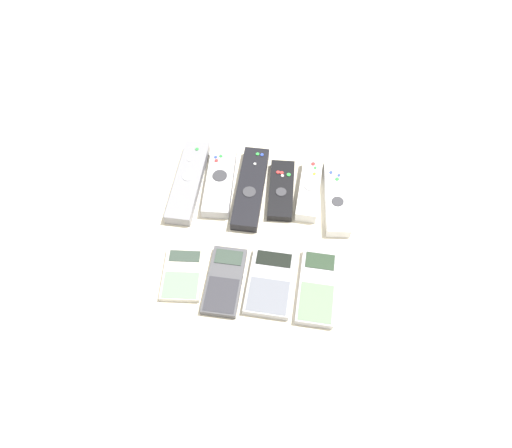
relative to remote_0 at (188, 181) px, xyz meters
name	(u,v)px	position (x,y,z in m)	size (l,w,h in m)	color
ground_plane	(254,240)	(0.16, -0.13, -0.01)	(3.00, 3.00, 0.00)	beige
remote_0	(188,181)	(0.00, 0.00, 0.00)	(0.06, 0.22, 0.03)	gray
remote_1	(220,182)	(0.07, 0.01, 0.00)	(0.06, 0.18, 0.03)	#B7B7BC
remote_2	(251,188)	(0.14, 0.00, 0.00)	(0.06, 0.21, 0.02)	black
remote_3	(281,190)	(0.20, 0.00, 0.00)	(0.06, 0.15, 0.02)	black
remote_4	(309,189)	(0.26, 0.01, 0.00)	(0.05, 0.16, 0.03)	white
remote_5	(336,196)	(0.32, 0.00, 0.00)	(0.06, 0.20, 0.02)	white
calculator_0	(183,274)	(0.03, -0.22, -0.01)	(0.08, 0.12, 0.01)	beige
calculator_1	(225,281)	(0.11, -0.23, 0.00)	(0.07, 0.14, 0.01)	#4C4C51
calculator_2	(270,282)	(0.20, -0.22, 0.00)	(0.09, 0.14, 0.02)	#B2B2B7
calculator_3	(317,287)	(0.29, -0.22, 0.00)	(0.08, 0.16, 0.02)	#B2B2B7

